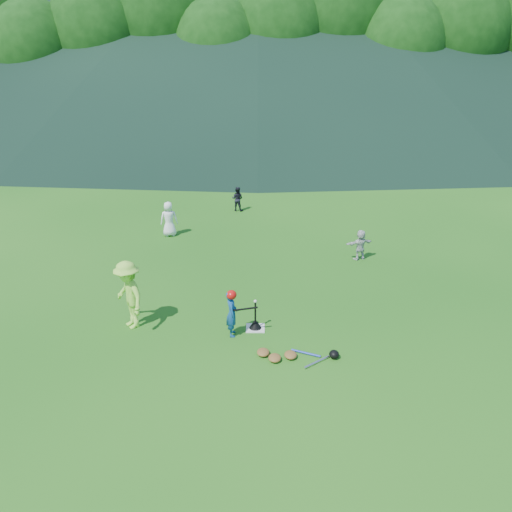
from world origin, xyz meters
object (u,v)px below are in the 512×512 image
at_px(home_plate, 255,328).
at_px(fielder_a, 169,219).
at_px(batter_child, 232,314).
at_px(fielder_b, 237,199).
at_px(equipment_pile, 291,355).
at_px(adult_coach, 129,295).
at_px(fielder_d, 360,245).
at_px(batting_tee, 255,324).

distance_m(home_plate, fielder_a, 7.53).
bearing_deg(batter_child, fielder_a, 15.35).
relative_size(fielder_b, equipment_pile, 0.58).
height_order(home_plate, fielder_b, fielder_b).
relative_size(adult_coach, equipment_pile, 0.95).
bearing_deg(adult_coach, home_plate, 50.48).
bearing_deg(batter_child, fielder_b, -3.62).
relative_size(home_plate, fielder_d, 0.45).
bearing_deg(batter_child, fielder_d, -44.43).
bearing_deg(fielder_d, home_plate, 32.68).
xyz_separation_m(fielder_a, fielder_b, (2.36, 3.25, -0.12)).
bearing_deg(fielder_b, batting_tee, 111.63).
height_order(fielder_d, batting_tee, fielder_d).
bearing_deg(equipment_pile, batter_child, 143.80).
height_order(batter_child, fielder_b, batter_child).
bearing_deg(fielder_d, fielder_a, -39.77).
relative_size(adult_coach, fielder_d, 1.70).
bearing_deg(adult_coach, batter_child, 43.45).
relative_size(home_plate, adult_coach, 0.26).
xyz_separation_m(home_plate, fielder_d, (3.36, 4.50, 0.49)).
bearing_deg(equipment_pile, home_plate, 121.78).
distance_m(adult_coach, equipment_pile, 4.12).
distance_m(home_plate, equipment_pile, 1.49).
distance_m(fielder_b, batting_tee, 10.08).
bearing_deg(batting_tee, fielder_b, 94.81).
height_order(home_plate, fielder_a, fielder_a).
height_order(fielder_b, fielder_d, fielder_b).
bearing_deg(batting_tee, equipment_pile, -58.22).
xyz_separation_m(adult_coach, equipment_pile, (3.81, -1.35, -0.79)).
bearing_deg(fielder_d, adult_coach, 14.03).
xyz_separation_m(adult_coach, fielder_b, (2.18, 9.94, -0.33)).
relative_size(fielder_b, batting_tee, 1.53).
bearing_deg(equipment_pile, fielder_b, 98.20).
relative_size(adult_coach, batting_tee, 2.51).
xyz_separation_m(adult_coach, fielder_d, (6.38, 4.41, -0.35)).
relative_size(fielder_a, fielder_d, 1.28).
distance_m(batter_child, fielder_b, 10.33).
bearing_deg(fielder_b, equipment_pile, 115.02).
relative_size(home_plate, fielder_b, 0.43).
height_order(batting_tee, equipment_pile, batting_tee).
height_order(batter_child, fielder_d, batter_child).
height_order(home_plate, batter_child, batter_child).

